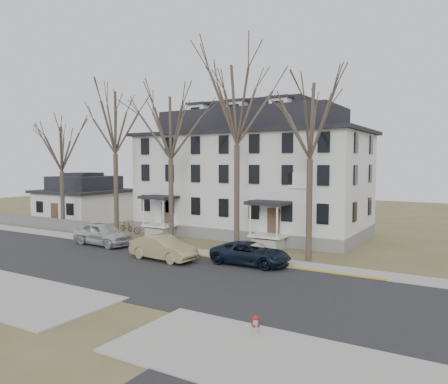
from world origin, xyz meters
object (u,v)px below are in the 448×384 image
Objects in this scene: tree_center at (237,99)px; tree_bungalow at (61,146)px; tree_mid_left at (171,123)px; tree_mid_right at (310,115)px; fire_hydrant at (256,325)px; boarding_house at (252,175)px; bicycle_right at (126,227)px; car_tan at (163,248)px; small_house at (85,201)px; bicycle_left at (142,230)px; tree_far_left at (115,118)px; car_navy at (251,254)px; car_silver at (103,234)px.

tree_bungalow is at bearing 180.00° from tree_center.
tree_bungalow is at bearing 180.00° from tree_mid_left.
tree_mid_right is 16.77× the size of fire_hydrant.
bicycle_right is at bearing -152.21° from boarding_house.
tree_mid_right is 13.11m from car_tan.
bicycle_right is at bearing -20.18° from small_house.
small_house is 12.94m from bicycle_left.
tree_mid_left is at bearing 0.00° from tree_bungalow.
tree_mid_left and tree_mid_right have the same top height.
tree_bungalow is (-16.00, -8.15, 2.74)m from boarding_house.
tree_bungalow reaches higher than bicycle_right.
bicycle_left is at bearing -105.34° from bicycle_right.
small_house is at bearing 122.84° from tree_bungalow.
boarding_house is at bearing 5.76° from car_tan.
bicycle_left is (8.13, 2.05, -7.64)m from tree_bungalow.
tree_far_left reaches higher than boarding_house.
boarding_house reaches higher than tree_bungalow.
boarding_house is 27.37× the size of fire_hydrant.
bicycle_right is (-7.41, 2.67, -9.16)m from tree_mid_left.
boarding_house is 1.63× the size of tree_mid_left.
boarding_house is 11.37× the size of bicycle_left.
tree_far_left is 17.93m from car_navy.
boarding_house is 20.34m from small_house.
tree_bungalow reaches higher than fire_hydrant.
small_house is 5.86× the size of bicycle_right.
tree_bungalow is (-24.50, 0.00, -1.48)m from tree_mid_right.
car_navy is (5.79, -11.32, -4.66)m from boarding_house.
bicycle_right is (-18.91, 2.67, -9.16)m from tree_mid_right.
tree_mid_right is 18.27m from car_silver.
tree_bungalow is at bearing -152.99° from boarding_house.
fire_hydrant is at bearing -42.79° from tree_mid_left.
car_tan is 2.67× the size of bicycle_left.
boarding_house reaches higher than car_navy.
bicycle_left is at bearing 53.94° from car_tan.
car_silver is 5.42m from bicycle_left.
boarding_house is at bearing 27.01° from tree_bungalow.
fire_hydrant is at bearing -114.32° from car_silver.
small_house is at bearing 57.09° from car_silver.
tree_center is at bearing -69.80° from boarding_house.
tree_center reaches higher than bicycle_left.
car_tan reaches higher than bicycle_left.
tree_center reaches higher than car_silver.
tree_bungalow is at bearing 78.05° from car_tan.
tree_far_left is 1.08× the size of tree_mid_left.
car_silver is (-4.22, -3.31, -8.70)m from tree_mid_left.
tree_mid_left is at bearing -20.03° from small_house.
boarding_house is 11.10m from bicycle_left.
tree_mid_left is at bearing 180.00° from tree_center.
boarding_house is 9.66m from tree_mid_left.
car_navy is (2.79, -3.16, -10.37)m from tree_center.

